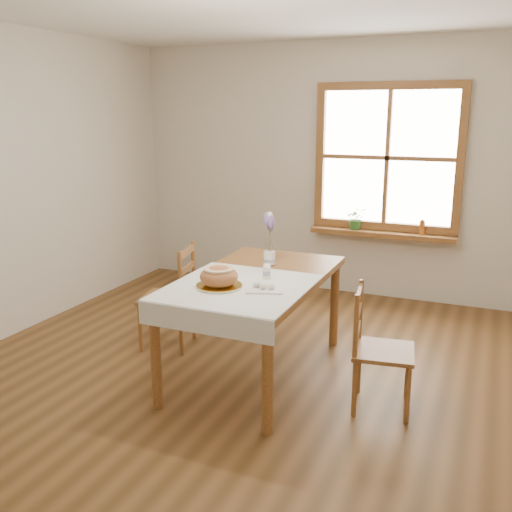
{
  "coord_description": "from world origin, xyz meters",
  "views": [
    {
      "loc": [
        1.54,
        -3.32,
        1.91
      ],
      "look_at": [
        0.0,
        0.3,
        0.9
      ],
      "focal_mm": 40.0,
      "sensor_mm": 36.0,
      "label": 1
    }
  ],
  "objects_px": {
    "chair_left": "(167,296)",
    "bread_plate": "(219,286)",
    "flower_vase": "(269,259)",
    "dining_table": "(256,287)",
    "chair_right": "(384,349)"
  },
  "relations": [
    {
      "from": "dining_table",
      "to": "flower_vase",
      "type": "bearing_deg",
      "value": 94.51
    },
    {
      "from": "dining_table",
      "to": "bread_plate",
      "type": "xyz_separation_m",
      "value": [
        -0.11,
        -0.37,
        0.1
      ]
    },
    {
      "from": "chair_left",
      "to": "bread_plate",
      "type": "relative_size",
      "value": 2.86
    },
    {
      "from": "bread_plate",
      "to": "dining_table",
      "type": "bearing_deg",
      "value": 73.23
    },
    {
      "from": "bread_plate",
      "to": "flower_vase",
      "type": "height_order",
      "value": "flower_vase"
    },
    {
      "from": "flower_vase",
      "to": "chair_left",
      "type": "bearing_deg",
      "value": -170.79
    },
    {
      "from": "chair_left",
      "to": "bread_plate",
      "type": "distance_m",
      "value": 1.0
    },
    {
      "from": "dining_table",
      "to": "flower_vase",
      "type": "distance_m",
      "value": 0.35
    },
    {
      "from": "chair_right",
      "to": "chair_left",
      "type": "bearing_deg",
      "value": 71.09
    },
    {
      "from": "dining_table",
      "to": "chair_right",
      "type": "xyz_separation_m",
      "value": [
        0.96,
        -0.16,
        -0.26
      ]
    },
    {
      "from": "flower_vase",
      "to": "dining_table",
      "type": "bearing_deg",
      "value": -85.49
    },
    {
      "from": "chair_left",
      "to": "chair_right",
      "type": "distance_m",
      "value": 1.87
    },
    {
      "from": "chair_left",
      "to": "bread_plate",
      "type": "xyz_separation_m",
      "value": [
        0.76,
        -0.55,
        0.34
      ]
    },
    {
      "from": "dining_table",
      "to": "flower_vase",
      "type": "relative_size",
      "value": 16.08
    },
    {
      "from": "chair_right",
      "to": "bread_plate",
      "type": "relative_size",
      "value": 2.73
    }
  ]
}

